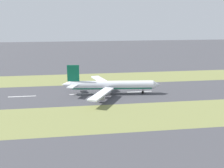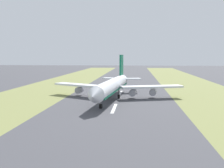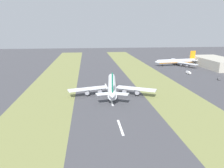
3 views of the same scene
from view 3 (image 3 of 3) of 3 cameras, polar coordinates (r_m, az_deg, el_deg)
The scene contains 11 objects.
ground_plane at distance 161.22m, azimuth -0.70°, elevation -2.95°, with size 800.00×800.00×0.00m, color #424247.
grass_median_west at distance 163.12m, azimuth -16.66°, elevation -3.37°, with size 40.00×600.00×0.01m, color olive.
grass_median_east at distance 171.53m, azimuth 14.44°, elevation -2.35°, with size 40.00×600.00×0.01m, color olive.
centreline_dash_near at distance 111.13m, azimuth 2.22°, elevation -11.21°, with size 1.20×18.00×0.01m, color silver.
centreline_dash_mid at distance 147.90m, azimuth -0.14°, elevation -4.56°, with size 1.20×18.00×0.01m, color silver.
centreline_dash_far at distance 186.01m, azimuth -1.52°, elevation -0.60°, with size 1.20×18.00×0.01m, color silver.
airplane_main_jet at distance 163.65m, azimuth 0.01°, elevation -0.50°, with size 63.77×67.20×20.20m.
terminal_building at distance 307.39m, azimuth 25.47°, elevation 5.07°, with size 36.00×73.12×11.63m, color #B2AD9E.
airplane_parked_apron at distance 303.05m, azimuth 16.70°, elevation 5.70°, with size 62.34×59.03×18.76m.
service_truck at distance 249.92m, azimuth 19.33°, elevation 2.86°, with size 3.84×6.37×3.10m.
apron_car at distance 232.17m, azimuth 26.11°, elevation 1.20°, with size 3.18×4.75×2.03m.
Camera 3 is at (-15.64, -153.14, 47.91)m, focal length 35.00 mm.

